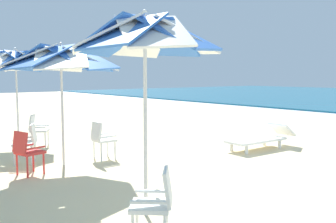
{
  "coord_description": "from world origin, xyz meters",
  "views": [
    {
      "loc": [
        3.52,
        -6.25,
        1.91
      ],
      "look_at": [
        -3.88,
        -0.32,
        1.0
      ],
      "focal_mm": 39.89,
      "sensor_mm": 36.0,
      "label": 1
    }
  ],
  "objects_px": {
    "plastic_chair_2": "(102,138)",
    "sun_lounger_2": "(261,138)",
    "plastic_chair_1": "(27,141)",
    "beach_umbrella_2": "(16,62)",
    "beach_umbrella_0": "(145,38)",
    "plastic_chair_0": "(156,201)",
    "plastic_chair_3": "(27,150)",
    "plastic_chair_4": "(37,128)",
    "beach_umbrella_1": "(61,59)"
  },
  "relations": [
    {
      "from": "plastic_chair_1",
      "to": "plastic_chair_3",
      "type": "distance_m",
      "value": 1.03
    },
    {
      "from": "beach_umbrella_0",
      "to": "beach_umbrella_1",
      "type": "height_order",
      "value": "beach_umbrella_0"
    },
    {
      "from": "sun_lounger_2",
      "to": "plastic_chair_3",
      "type": "bearing_deg",
      "value": -101.51
    },
    {
      "from": "beach_umbrella_2",
      "to": "plastic_chair_1",
      "type": "bearing_deg",
      "value": -12.86
    },
    {
      "from": "beach_umbrella_0",
      "to": "beach_umbrella_1",
      "type": "distance_m",
      "value": 3.46
    },
    {
      "from": "plastic_chair_0",
      "to": "plastic_chair_1",
      "type": "bearing_deg",
      "value": 178.21
    },
    {
      "from": "beach_umbrella_1",
      "to": "plastic_chair_4",
      "type": "distance_m",
      "value": 3.04
    },
    {
      "from": "plastic_chair_2",
      "to": "sun_lounger_2",
      "type": "height_order",
      "value": "plastic_chair_2"
    },
    {
      "from": "beach_umbrella_0",
      "to": "plastic_chair_0",
      "type": "height_order",
      "value": "beach_umbrella_0"
    },
    {
      "from": "plastic_chair_1",
      "to": "plastic_chair_3",
      "type": "xyz_separation_m",
      "value": [
        0.97,
        -0.33,
        0.0
      ]
    },
    {
      "from": "plastic_chair_4",
      "to": "beach_umbrella_2",
      "type": "bearing_deg",
      "value": -160.26
    },
    {
      "from": "beach_umbrella_0",
      "to": "plastic_chair_1",
      "type": "xyz_separation_m",
      "value": [
        -4.08,
        -0.26,
        -1.91
      ]
    },
    {
      "from": "beach_umbrella_2",
      "to": "plastic_chair_4",
      "type": "height_order",
      "value": "beach_umbrella_2"
    },
    {
      "from": "beach_umbrella_2",
      "to": "plastic_chair_2",
      "type": "bearing_deg",
      "value": 15.24
    },
    {
      "from": "plastic_chair_4",
      "to": "sun_lounger_2",
      "type": "xyz_separation_m",
      "value": [
        3.96,
        4.49,
        -0.22
      ]
    },
    {
      "from": "beach_umbrella_0",
      "to": "plastic_chair_3",
      "type": "distance_m",
      "value": 3.69
    },
    {
      "from": "plastic_chair_2",
      "to": "plastic_chair_3",
      "type": "bearing_deg",
      "value": -79.26
    },
    {
      "from": "plastic_chair_0",
      "to": "beach_umbrella_0",
      "type": "bearing_deg",
      "value": 152.4
    },
    {
      "from": "beach_umbrella_1",
      "to": "plastic_chair_1",
      "type": "relative_size",
      "value": 3.01
    },
    {
      "from": "plastic_chair_1",
      "to": "plastic_chair_4",
      "type": "relative_size",
      "value": 1.0
    },
    {
      "from": "beach_umbrella_0",
      "to": "plastic_chair_1",
      "type": "distance_m",
      "value": 4.51
    },
    {
      "from": "plastic_chair_0",
      "to": "beach_umbrella_1",
      "type": "distance_m",
      "value": 4.63
    },
    {
      "from": "plastic_chair_0",
      "to": "plastic_chair_2",
      "type": "xyz_separation_m",
      "value": [
        -4.23,
        1.62,
        0.0
      ]
    },
    {
      "from": "plastic_chair_2",
      "to": "sun_lounger_2",
      "type": "bearing_deg",
      "value": 68.92
    },
    {
      "from": "plastic_chair_1",
      "to": "plastic_chair_2",
      "type": "bearing_deg",
      "value": 66.6
    },
    {
      "from": "plastic_chair_0",
      "to": "beach_umbrella_1",
      "type": "bearing_deg",
      "value": 170.62
    },
    {
      "from": "beach_umbrella_2",
      "to": "sun_lounger_2",
      "type": "relative_size",
      "value": 1.23
    },
    {
      "from": "beach_umbrella_0",
      "to": "sun_lounger_2",
      "type": "bearing_deg",
      "value": 110.94
    },
    {
      "from": "sun_lounger_2",
      "to": "beach_umbrella_1",
      "type": "bearing_deg",
      "value": -107.35
    },
    {
      "from": "plastic_chair_4",
      "to": "plastic_chair_1",
      "type": "bearing_deg",
      "value": -25.09
    },
    {
      "from": "beach_umbrella_0",
      "to": "beach_umbrella_2",
      "type": "xyz_separation_m",
      "value": [
        -6.66,
        0.33,
        -0.11
      ]
    },
    {
      "from": "plastic_chair_1",
      "to": "plastic_chair_4",
      "type": "xyz_separation_m",
      "value": [
        -1.83,
        0.86,
        0.0
      ]
    },
    {
      "from": "beach_umbrella_1",
      "to": "plastic_chair_2",
      "type": "distance_m",
      "value": 1.98
    },
    {
      "from": "plastic_chair_0",
      "to": "plastic_chair_1",
      "type": "distance_m",
      "value": 4.86
    },
    {
      "from": "beach_umbrella_1",
      "to": "beach_umbrella_2",
      "type": "relative_size",
      "value": 0.97
    },
    {
      "from": "plastic_chair_2",
      "to": "beach_umbrella_2",
      "type": "bearing_deg",
      "value": -164.76
    },
    {
      "from": "plastic_chair_1",
      "to": "plastic_chair_2",
      "type": "distance_m",
      "value": 1.6
    },
    {
      "from": "beach_umbrella_2",
      "to": "plastic_chair_4",
      "type": "bearing_deg",
      "value": 19.74
    },
    {
      "from": "beach_umbrella_2",
      "to": "plastic_chair_3",
      "type": "bearing_deg",
      "value": -14.52
    },
    {
      "from": "plastic_chair_3",
      "to": "plastic_chair_4",
      "type": "height_order",
      "value": "same"
    },
    {
      "from": "beach_umbrella_1",
      "to": "plastic_chair_1",
      "type": "distance_m",
      "value": 1.94
    },
    {
      "from": "beach_umbrella_0",
      "to": "plastic_chair_2",
      "type": "height_order",
      "value": "beach_umbrella_0"
    },
    {
      "from": "plastic_chair_3",
      "to": "plastic_chair_1",
      "type": "bearing_deg",
      "value": 161.21
    },
    {
      "from": "plastic_chair_1",
      "to": "sun_lounger_2",
      "type": "bearing_deg",
      "value": 68.28
    },
    {
      "from": "plastic_chair_2",
      "to": "beach_umbrella_0",
      "type": "bearing_deg",
      "value": -19.32
    },
    {
      "from": "plastic_chair_3",
      "to": "sun_lounger_2",
      "type": "height_order",
      "value": "plastic_chair_3"
    },
    {
      "from": "plastic_chair_0",
      "to": "beach_umbrella_2",
      "type": "bearing_deg",
      "value": 174.31
    },
    {
      "from": "plastic_chair_0",
      "to": "beach_umbrella_2",
      "type": "distance_m",
      "value": 7.69
    },
    {
      "from": "plastic_chair_0",
      "to": "plastic_chair_1",
      "type": "relative_size",
      "value": 1.0
    },
    {
      "from": "plastic_chair_1",
      "to": "beach_umbrella_2",
      "type": "height_order",
      "value": "beach_umbrella_2"
    }
  ]
}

